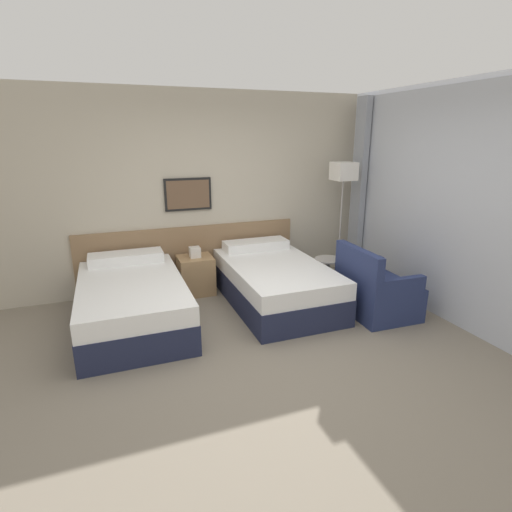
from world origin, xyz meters
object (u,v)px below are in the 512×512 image
(bed_near_window, at_px, (275,282))
(armchair, at_px, (375,292))
(bed_near_door, at_px, (132,301))
(nightstand, at_px, (196,274))
(side_table, at_px, (328,271))
(floor_lamp, at_px, (343,178))

(bed_near_window, xyz_separation_m, armchair, (1.02, -0.74, -0.00))
(bed_near_door, distance_m, nightstand, 1.13)
(bed_near_window, distance_m, nightstand, 1.13)
(side_table, relative_size, armchair, 0.60)
(floor_lamp, bearing_deg, nightstand, 173.43)
(nightstand, distance_m, armchair, 2.38)
(bed_near_door, relative_size, bed_near_window, 1.00)
(bed_near_door, height_order, side_table, bed_near_door)
(armchair, bearing_deg, bed_near_window, 55.87)
(nightstand, relative_size, armchair, 0.73)
(nightstand, height_order, floor_lamp, floor_lamp)
(nightstand, relative_size, side_table, 1.22)
(side_table, bearing_deg, bed_near_door, 178.28)
(bed_near_window, distance_m, side_table, 0.75)
(bed_near_door, xyz_separation_m, nightstand, (0.89, 0.69, -0.01))
(nightstand, height_order, armchair, armchair)
(bed_near_window, height_order, nightstand, bed_near_window)
(bed_near_door, xyz_separation_m, bed_near_window, (1.78, 0.00, 0.00))
(armchair, bearing_deg, floor_lamp, -8.19)
(bed_near_door, relative_size, armchair, 2.15)
(bed_near_door, height_order, bed_near_window, same)
(side_table, bearing_deg, nightstand, 154.67)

